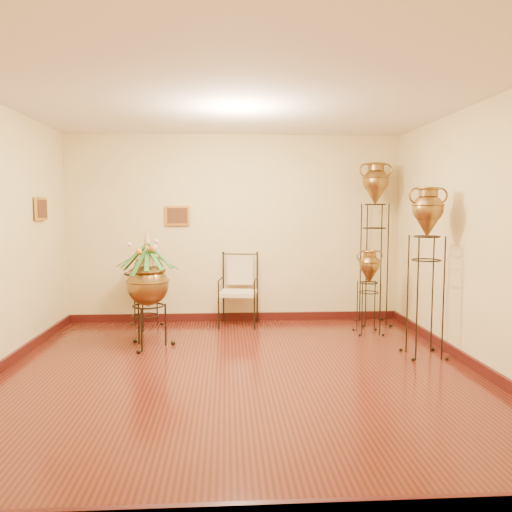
{
  "coord_description": "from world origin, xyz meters",
  "views": [
    {
      "loc": [
        -0.13,
        -5.02,
        1.69
      ],
      "look_at": [
        0.25,
        1.3,
        1.1
      ],
      "focal_mm": 35.0,
      "sensor_mm": 36.0,
      "label": 1
    }
  ],
  "objects": [
    {
      "name": "amphora_tall",
      "position": [
        2.04,
        2.15,
        1.22
      ],
      "size": [
        0.61,
        0.61,
        2.39
      ],
      "rotation": [
        0.0,
        0.0,
        0.37
      ],
      "color": "black",
      "rests_on": "ground"
    },
    {
      "name": "armchair",
      "position": [
        0.04,
        2.15,
        0.53
      ],
      "size": [
        0.66,
        0.63,
        1.05
      ],
      "rotation": [
        0.0,
        0.0,
        -0.15
      ],
      "color": "black",
      "rests_on": "ground"
    },
    {
      "name": "side_table",
      "position": [
        -1.3,
        2.15,
        0.42
      ],
      "size": [
        0.68,
        0.68,
        1.01
      ],
      "rotation": [
        0.0,
        0.0,
        -0.28
      ],
      "color": "black",
      "rests_on": "ground"
    },
    {
      "name": "amphora_short",
      "position": [
        1.81,
        1.6,
        0.58
      ],
      "size": [
        0.42,
        0.42,
        1.17
      ],
      "rotation": [
        0.0,
        0.0,
        0.23
      ],
      "color": "black",
      "rests_on": "ground"
    },
    {
      "name": "room_shell",
      "position": [
        -0.01,
        0.01,
        1.73
      ],
      "size": [
        5.02,
        5.02,
        2.81
      ],
      "color": "#F6DF9E",
      "rests_on": "ground"
    },
    {
      "name": "amphora_mid",
      "position": [
        2.15,
        0.51,
        0.99
      ],
      "size": [
        0.52,
        0.52,
        1.97
      ],
      "rotation": [
        0.0,
        0.0,
        -0.2
      ],
      "color": "black",
      "rests_on": "ground"
    },
    {
      "name": "planter_urn",
      "position": [
        -1.09,
        1.08,
        0.84
      ],
      "size": [
        1.05,
        1.05,
        1.5
      ],
      "rotation": [
        0.0,
        0.0,
        0.41
      ],
      "color": "black",
      "rests_on": "ground"
    },
    {
      "name": "ground",
      "position": [
        0.0,
        0.0,
        0.0
      ],
      "size": [
        5.0,
        5.0,
        0.0
      ],
      "primitive_type": "plane",
      "color": "maroon",
      "rests_on": "ground"
    }
  ]
}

